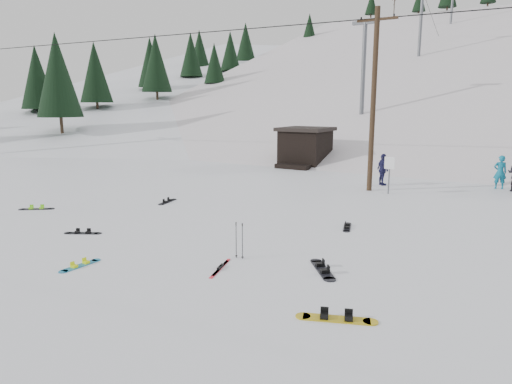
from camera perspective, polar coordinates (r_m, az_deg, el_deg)
The scene contains 21 objects.
ground at distance 13.42m, azimuth -13.88°, elevation -8.51°, with size 200.00×200.00×0.00m, color white.
ski_slope at distance 66.49m, azimuth 22.73°, elevation -4.17°, with size 60.00×75.00×45.00m, color silver.
ridge_left at distance 74.16m, azimuth -6.75°, elevation -1.08°, with size 34.00×85.00×38.00m, color white.
treeline_left at distance 65.28m, azimuth -9.95°, elevation 6.96°, with size 20.00×64.00×10.00m, color black, non-canonical shape.
treeline_crest at distance 95.33m, azimuth 26.27°, elevation 7.22°, with size 50.00×6.00×10.00m, color black, non-canonical shape.
utility_pole at distance 23.88m, azimuth 14.47°, elevation 11.31°, with size 2.00×0.26×9.00m.
trail_sign at distance 23.38m, azimuth 16.33°, elevation 2.84°, with size 0.50×0.09×1.85m.
lift_hut at distance 33.06m, azimuth 6.15°, elevation 5.65°, with size 3.40×4.10×2.75m.
lift_tower_near at distance 41.10m, azimuth 13.32°, elevation 15.52°, with size 2.20×0.36×8.00m.
lift_tower_mid at distance 61.05m, azimuth 19.94°, elevation 19.75°, with size 2.20×0.36×8.00m.
hero_snowboard at distance 13.64m, azimuth -21.12°, elevation -8.53°, with size 0.26×1.31×0.09m.
hero_skis at distance 12.60m, azimuth -4.48°, elevation -9.41°, with size 0.52×1.48×0.08m.
ski_poles at distance 13.20m, azimuth -2.11°, elevation -6.03°, with size 0.29×0.08×1.06m.
board_scatter_a at distance 16.89m, azimuth -20.83°, elevation -4.79°, with size 1.18×0.77×0.09m.
board_scatter_b at distance 21.14m, azimuth -11.01°, elevation -1.17°, with size 0.51×1.38×0.10m.
board_scatter_c at distance 21.47m, azimuth -25.75°, elevation -1.89°, with size 1.23×1.00×0.10m.
board_scatter_d at distance 12.56m, azimuth 8.31°, elevation -9.51°, with size 1.19×1.41×0.12m.
board_scatter_e at distance 9.95m, azimuth 10.01°, elevation -15.28°, with size 1.61×0.81×0.12m.
board_scatter_f at distance 16.86m, azimuth 11.32°, elevation -4.29°, with size 0.58×1.29×0.09m.
skier_teal at distance 27.08m, azimuth 28.20°, elevation 2.21°, with size 0.64×0.42×1.77m, color #0D6988.
skier_navy at distance 25.86m, azimuth 15.56°, elevation 2.72°, with size 1.02×0.42×1.74m, color #1C1C46.
Camera 1 is at (9.14, -8.79, 4.41)m, focal length 32.00 mm.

